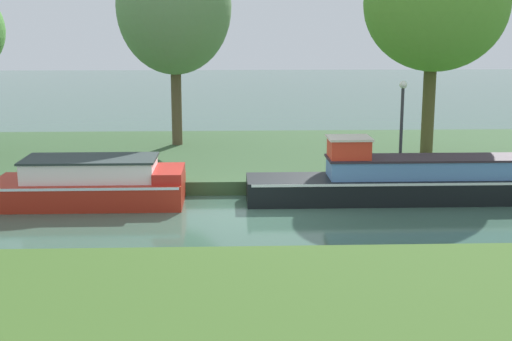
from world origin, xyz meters
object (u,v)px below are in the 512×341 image
Objects in this scene: red_barge at (93,184)px; lamp_post at (402,114)px; willow_tree_right at (437,4)px; black_narrowboat at (423,181)px; willow_tree_centre at (174,7)px.

lamp_post is (9.12, 2.44, 1.59)m from red_barge.
willow_tree_right reaches higher than lamp_post.
black_narrowboat is 2.91m from lamp_post.
willow_tree_right is (10.75, 4.90, 4.97)m from red_barge.
lamp_post is (-0.07, 2.44, 1.58)m from black_narrowboat.
willow_tree_right is at bearing -14.87° from willow_tree_centre.
red_barge is at bearing -103.92° from willow_tree_centre.
lamp_post reaches higher than red_barge.
willow_tree_centre reaches higher than black_narrowboat.
black_narrowboat is 7.14m from willow_tree_right.
black_narrowboat is 3.50× the size of lamp_post.
willow_tree_centre is (1.80, 7.28, 4.93)m from red_barge.
black_narrowboat reaches higher than red_barge.
willow_tree_centre is 9.39m from lamp_post.
willow_tree_centre is at bearing 135.45° from black_narrowboat.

